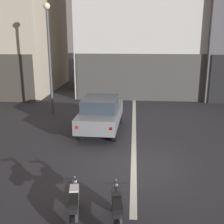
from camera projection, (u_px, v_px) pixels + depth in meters
ground_plane at (134, 166)px, 9.96m from camera, size 120.00×120.00×0.00m
lane_centre_line at (134, 117)px, 15.72m from camera, size 0.20×18.00×0.01m
car_grey_crossing_near at (101, 113)px, 13.37m from camera, size 1.90×4.16×1.64m
street_lamp at (49, 48)px, 15.48m from camera, size 0.36×0.36×6.09m
motorcycle_white_row_leftmost at (74, 205)px, 6.91m from camera, size 0.55×1.66×0.98m
motorcycle_black_row_left_mid at (117, 209)px, 6.75m from camera, size 0.55×1.67×0.98m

